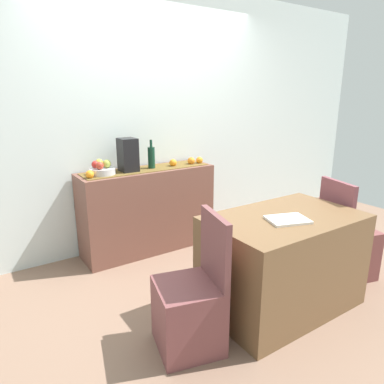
{
  "coord_description": "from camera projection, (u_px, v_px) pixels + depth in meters",
  "views": [
    {
      "loc": [
        -1.77,
        -2.23,
        1.61
      ],
      "look_at": [
        -0.06,
        0.34,
        0.74
      ],
      "focal_mm": 32.82,
      "sensor_mm": 36.0,
      "label": 1
    }
  ],
  "objects": [
    {
      "name": "apple_center",
      "position": [
        107.0,
        164.0,
        3.29
      ],
      "size": [
        0.08,
        0.08,
        0.08
      ],
      "primitive_type": "sphere",
      "color": "#98A73E",
      "rests_on": "fruit_bowl"
    },
    {
      "name": "chair_near_window",
      "position": [
        190.0,
        310.0,
        2.26
      ],
      "size": [
        0.49,
        0.49,
        0.9
      ],
      "color": "brown",
      "rests_on": "ground"
    },
    {
      "name": "ground_plane",
      "position": [
        218.0,
        279.0,
        3.17
      ],
      "size": [
        6.4,
        6.4,
        0.02
      ],
      "primitive_type": "cube",
      "color": "#836552",
      "rests_on": "ground"
    },
    {
      "name": "open_book",
      "position": [
        288.0,
        220.0,
        2.48
      ],
      "size": [
        0.33,
        0.29,
        0.02
      ],
      "primitive_type": "cube",
      "rotation": [
        0.0,
        0.0,
        -0.33
      ],
      "color": "white",
      "rests_on": "dining_table"
    },
    {
      "name": "wine_bottle",
      "position": [
        151.0,
        157.0,
        3.55
      ],
      "size": [
        0.07,
        0.07,
        0.29
      ],
      "color": "#143A28",
      "rests_on": "sideboard_console"
    },
    {
      "name": "orange_loose_far",
      "position": [
        173.0,
        163.0,
        3.68
      ],
      "size": [
        0.08,
        0.08,
        0.08
      ],
      "primitive_type": "sphere",
      "color": "orange",
      "rests_on": "sideboard_console"
    },
    {
      "name": "apple_right",
      "position": [
        100.0,
        165.0,
        3.22
      ],
      "size": [
        0.07,
        0.07,
        0.07
      ],
      "primitive_type": "sphere",
      "color": "#B73B29",
      "rests_on": "fruit_bowl"
    },
    {
      "name": "orange_loose_mid",
      "position": [
        199.0,
        160.0,
        3.83
      ],
      "size": [
        0.07,
        0.07,
        0.07
      ],
      "primitive_type": "sphere",
      "color": "orange",
      "rests_on": "sideboard_console"
    },
    {
      "name": "table_runner",
      "position": [
        147.0,
        169.0,
        3.55
      ],
      "size": [
        1.31,
        0.32,
        0.01
      ],
      "primitive_type": "cube",
      "color": "brown",
      "rests_on": "sideboard_console"
    },
    {
      "name": "apple_left",
      "position": [
        99.0,
        163.0,
        3.34
      ],
      "size": [
        0.08,
        0.08,
        0.08
      ],
      "primitive_type": "sphere",
      "color": "gold",
      "rests_on": "fruit_bowl"
    },
    {
      "name": "coffee_maker",
      "position": [
        128.0,
        155.0,
        3.4
      ],
      "size": [
        0.16,
        0.18,
        0.33
      ],
      "primitive_type": "cube",
      "color": "black",
      "rests_on": "sideboard_console"
    },
    {
      "name": "sideboard_console",
      "position": [
        148.0,
        210.0,
        3.67
      ],
      "size": [
        1.39,
        0.42,
        0.87
      ],
      "primitive_type": "cube",
      "color": "brown",
      "rests_on": "ground"
    },
    {
      "name": "fruit_bowl",
      "position": [
        102.0,
        171.0,
        3.29
      ],
      "size": [
        0.24,
        0.24,
        0.06
      ],
      "primitive_type": "cylinder",
      "color": "silver",
      "rests_on": "table_runner"
    },
    {
      "name": "apple_rear",
      "position": [
        95.0,
        164.0,
        3.28
      ],
      "size": [
        0.07,
        0.07,
        0.07
      ],
      "primitive_type": "sphere",
      "color": "red",
      "rests_on": "fruit_bowl"
    },
    {
      "name": "dining_table",
      "position": [
        282.0,
        261.0,
        2.69
      ],
      "size": [
        1.16,
        0.73,
        0.74
      ],
      "primitive_type": "cube",
      "color": "brown",
      "rests_on": "ground"
    },
    {
      "name": "chair_by_corner",
      "position": [
        346.0,
        248.0,
        3.17
      ],
      "size": [
        0.49,
        0.49,
        0.9
      ],
      "color": "brown",
      "rests_on": "ground"
    },
    {
      "name": "orange_loose_end",
      "position": [
        90.0,
        174.0,
        3.15
      ],
      "size": [
        0.08,
        0.08,
        0.08
      ],
      "primitive_type": "sphere",
      "color": "orange",
      "rests_on": "sideboard_console"
    },
    {
      "name": "room_wall_rear",
      "position": [
        154.0,
        119.0,
        3.75
      ],
      "size": [
        6.4,
        0.06,
        2.7
      ],
      "primitive_type": "cube",
      "color": "silver",
      "rests_on": "ground"
    },
    {
      "name": "orange_loose_near_bowl",
      "position": [
        191.0,
        161.0,
        3.78
      ],
      "size": [
        0.08,
        0.08,
        0.08
      ],
      "primitive_type": "sphere",
      "color": "orange",
      "rests_on": "sideboard_console"
    }
  ]
}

